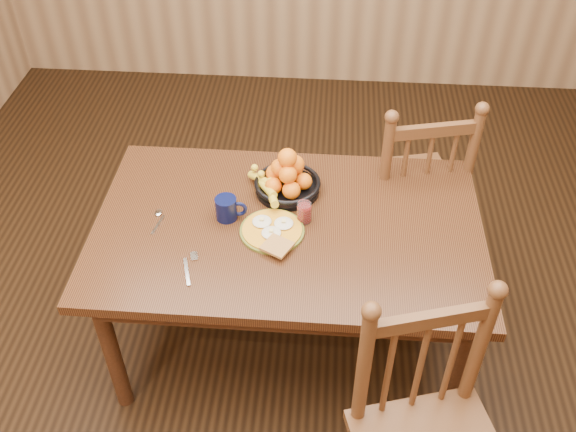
# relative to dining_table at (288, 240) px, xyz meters

# --- Properties ---
(room) EXTENTS (4.52, 5.02, 2.72)m
(room) POSITION_rel_dining_table_xyz_m (0.00, 0.00, 0.68)
(room) COLOR black
(room) RESTS_ON ground
(dining_table) EXTENTS (1.60, 1.00, 0.75)m
(dining_table) POSITION_rel_dining_table_xyz_m (0.00, 0.00, 0.00)
(dining_table) COLOR black
(dining_table) RESTS_ON ground
(chair_far) EXTENTS (0.58, 0.56, 1.07)m
(chair_far) POSITION_rel_dining_table_xyz_m (0.56, 0.56, -0.15)
(chair_far) COLOR #513218
(chair_far) RESTS_ON ground
(breakfast_plate) EXTENTS (0.26, 0.31, 0.04)m
(breakfast_plate) POSITION_rel_dining_table_xyz_m (-0.06, -0.05, 0.10)
(breakfast_plate) COLOR #59601E
(breakfast_plate) RESTS_ON dining_table
(fork) EXTENTS (0.06, 0.18, 0.00)m
(fork) POSITION_rel_dining_table_xyz_m (-0.36, -0.27, 0.09)
(fork) COLOR silver
(fork) RESTS_ON dining_table
(spoon) EXTENTS (0.05, 0.16, 0.01)m
(spoon) POSITION_rel_dining_table_xyz_m (-0.54, 0.01, 0.09)
(spoon) COLOR silver
(spoon) RESTS_ON dining_table
(coffee_mug) EXTENTS (0.13, 0.09, 0.10)m
(coffee_mug) POSITION_rel_dining_table_xyz_m (-0.25, 0.03, 0.14)
(coffee_mug) COLOR black
(coffee_mug) RESTS_ON dining_table
(juice_glass) EXTENTS (0.06, 0.06, 0.09)m
(juice_glass) POSITION_rel_dining_table_xyz_m (0.06, 0.03, 0.13)
(juice_glass) COLOR silver
(juice_glass) RESTS_ON dining_table
(fruit_bowl) EXTENTS (0.32, 0.32, 0.22)m
(fruit_bowl) POSITION_rel_dining_table_xyz_m (-0.03, 0.22, 0.15)
(fruit_bowl) COLOR black
(fruit_bowl) RESTS_ON dining_table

